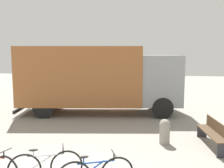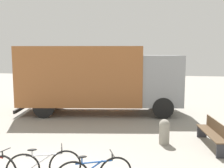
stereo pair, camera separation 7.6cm
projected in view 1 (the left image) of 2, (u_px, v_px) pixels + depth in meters
name	position (u px, v px, depth m)	size (l,w,h in m)	color
delivery_truck	(97.00, 77.00, 12.56)	(8.25, 3.46, 3.36)	#99592D
park_bench	(214.00, 132.00, 8.13)	(0.64, 1.98, 0.84)	brown
bicycle_middle	(46.00, 167.00, 5.80)	(1.61, 0.69, 0.86)	black
bollard_near_bench	(165.00, 131.00, 8.36)	(0.36, 0.36, 0.85)	gray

